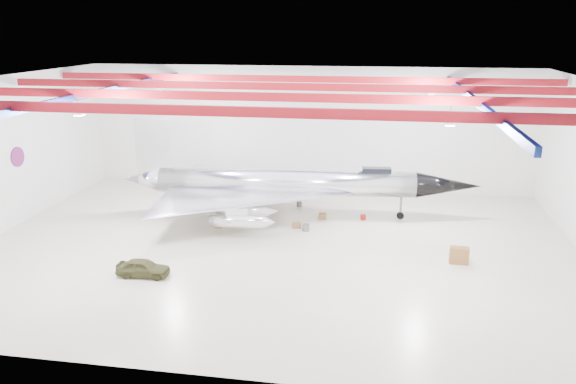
# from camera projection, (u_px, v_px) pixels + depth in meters

# --- Properties ---
(floor) EXTENTS (40.00, 40.00, 0.00)m
(floor) POSITION_uv_depth(u_px,v_px,m) (277.00, 246.00, 37.99)
(floor) COLOR beige
(floor) RESTS_ON ground
(wall_back) EXTENTS (40.00, 0.00, 40.00)m
(wall_back) POSITION_uv_depth(u_px,v_px,m) (307.00, 128.00, 50.64)
(wall_back) COLOR silver
(wall_back) RESTS_ON floor
(ceiling) EXTENTS (40.00, 40.00, 0.00)m
(ceiling) POSITION_uv_depth(u_px,v_px,m) (276.00, 82.00, 34.89)
(ceiling) COLOR #0A0F38
(ceiling) RESTS_ON wall_back
(ceiling_structure) EXTENTS (39.50, 29.50, 1.08)m
(ceiling_structure) POSITION_uv_depth(u_px,v_px,m) (276.00, 92.00, 35.08)
(ceiling_structure) COLOR maroon
(ceiling_structure) RESTS_ON ceiling
(wall_roundel) EXTENTS (0.10, 1.50, 1.50)m
(wall_roundel) POSITION_uv_depth(u_px,v_px,m) (18.00, 157.00, 41.64)
(wall_roundel) COLOR #B21414
(wall_roundel) RESTS_ON wall_left
(jet_aircraft) EXTENTS (27.65, 17.08, 7.54)m
(jet_aircraft) POSITION_uv_depth(u_px,v_px,m) (285.00, 186.00, 43.37)
(jet_aircraft) COLOR silver
(jet_aircraft) RESTS_ON floor
(jeep) EXTENTS (3.20, 1.38, 1.07)m
(jeep) POSITION_uv_depth(u_px,v_px,m) (143.00, 268.00, 33.27)
(jeep) COLOR #3D3D1E
(jeep) RESTS_ON floor
(desk) EXTENTS (1.19, 0.63, 1.07)m
(desk) POSITION_uv_depth(u_px,v_px,m) (459.00, 255.00, 35.08)
(desk) COLOR brown
(desk) RESTS_ON floor
(crate_ply) EXTENTS (0.63, 0.55, 0.38)m
(crate_ply) POSITION_uv_depth(u_px,v_px,m) (218.00, 225.00, 41.45)
(crate_ply) COLOR olive
(crate_ply) RESTS_ON floor
(toolbox_red) EXTENTS (0.54, 0.47, 0.32)m
(toolbox_red) POSITION_uv_depth(u_px,v_px,m) (255.00, 212.00, 44.54)
(toolbox_red) COLOR maroon
(toolbox_red) RESTS_ON floor
(engine_drum) EXTENTS (0.56, 0.56, 0.48)m
(engine_drum) POSITION_uv_depth(u_px,v_px,m) (306.00, 228.00, 40.81)
(engine_drum) COLOR #59595B
(engine_drum) RESTS_ON floor
(parts_bin) EXTENTS (0.62, 0.51, 0.42)m
(parts_bin) POSITION_uv_depth(u_px,v_px,m) (322.00, 216.00, 43.41)
(parts_bin) COLOR olive
(parts_bin) RESTS_ON floor
(crate_small) EXTENTS (0.47, 0.42, 0.28)m
(crate_small) POSITION_uv_depth(u_px,v_px,m) (169.00, 214.00, 44.21)
(crate_small) COLOR #59595B
(crate_small) RESTS_ON floor
(tool_chest) EXTENTS (0.51, 0.51, 0.39)m
(tool_chest) POSITION_uv_depth(u_px,v_px,m) (363.00, 217.00, 43.24)
(tool_chest) COLOR maroon
(tool_chest) RESTS_ON floor
(oil_barrel) EXTENTS (0.72, 0.65, 0.41)m
(oil_barrel) POSITION_uv_depth(u_px,v_px,m) (297.00, 225.00, 41.38)
(oil_barrel) COLOR olive
(oil_barrel) RESTS_ON floor
(spares_box) EXTENTS (0.48, 0.48, 0.41)m
(spares_box) POSITION_uv_depth(u_px,v_px,m) (299.00, 203.00, 46.57)
(spares_box) COLOR #59595B
(spares_box) RESTS_ON floor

